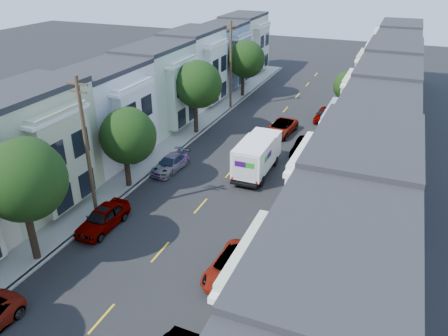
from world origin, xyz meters
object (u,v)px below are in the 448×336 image
(tree_far_r, at_px, (347,86))
(lead_sedan, at_px, (281,128))
(parked_right_b, at_px, (231,266))
(parked_right_d, at_px, (324,115))
(fedex_truck, at_px, (257,155))
(parked_right_c, at_px, (304,147))
(tree_b, at_px, (23,180))
(utility_pole_near, at_px, (87,150))
(utility_pole_far, at_px, (231,65))
(parked_left_d, at_px, (170,164))
(parked_left_c, at_px, (103,218))
(tree_d, at_px, (198,85))
(tree_e, at_px, (245,59))
(tree_c, at_px, (127,136))

(tree_far_r, distance_m, lead_sedan, 9.03)
(parked_right_b, height_order, parked_right_d, parked_right_d)
(fedex_truck, height_order, parked_right_c, fedex_truck)
(tree_b, height_order, tree_far_r, tree_b)
(tree_far_r, distance_m, utility_pole_near, 29.83)
(utility_pole_far, xyz_separation_m, fedex_truck, (8.39, -15.25, -3.44))
(parked_left_d, distance_m, parked_right_c, 12.52)
(utility_pole_far, bearing_deg, tree_far_r, 3.12)
(utility_pole_far, xyz_separation_m, parked_left_c, (1.40, -27.08, -4.38))
(tree_b, height_order, utility_pole_near, utility_pole_near)
(parked_left_c, xyz_separation_m, parked_right_b, (9.80, -1.25, -0.12))
(parked_left_c, bearing_deg, tree_d, 94.66)
(parked_left_c, bearing_deg, parked_right_d, 70.27)
(tree_e, bearing_deg, utility_pole_near, -90.00)
(fedex_truck, bearing_deg, tree_b, -117.54)
(tree_e, height_order, parked_left_d, tree_e)
(tree_c, relative_size, fedex_truck, 1.03)
(utility_pole_near, relative_size, parked_left_d, 2.35)
(parked_right_c, height_order, parked_right_d, parked_right_d)
(tree_far_r, xyz_separation_m, fedex_truck, (-4.80, -15.97, -2.18))
(tree_b, xyz_separation_m, tree_c, (0.00, 10.04, -1.15))
(fedex_truck, distance_m, lead_sedan, 9.46)
(tree_far_r, xyz_separation_m, parked_left_c, (-11.79, -27.80, -3.12))
(tree_e, bearing_deg, fedex_truck, -67.52)
(tree_far_r, relative_size, parked_left_d, 1.29)
(utility_pole_far, relative_size, fedex_truck, 1.56)
(lead_sedan, bearing_deg, parked_left_d, -113.40)
(utility_pole_far, bearing_deg, parked_right_c, -41.17)
(tree_b, distance_m, utility_pole_far, 31.46)
(lead_sedan, xyz_separation_m, parked_right_b, (3.30, -22.47, -0.05))
(utility_pole_near, height_order, parked_right_d, utility_pole_near)
(parked_right_c, bearing_deg, parked_left_d, -136.58)
(fedex_truck, bearing_deg, tree_c, -143.85)
(utility_pole_far, xyz_separation_m, lead_sedan, (7.90, -5.86, -4.45))
(tree_d, xyz_separation_m, fedex_truck, (8.40, -6.32, -3.47))
(utility_pole_near, relative_size, utility_pole_far, 1.00)
(parked_left_c, relative_size, parked_right_c, 1.16)
(tree_d, distance_m, utility_pole_near, 17.07)
(tree_e, distance_m, tree_far_r, 13.92)
(lead_sedan, bearing_deg, parked_right_b, -76.06)
(utility_pole_near, distance_m, parked_right_b, 12.29)
(fedex_truck, relative_size, lead_sedan, 1.27)
(tree_e, relative_size, utility_pole_far, 0.72)
(parked_left_c, bearing_deg, utility_pole_near, 142.63)
(parked_left_c, distance_m, parked_left_d, 9.49)
(tree_b, height_order, fedex_truck, tree_b)
(utility_pole_near, xyz_separation_m, lead_sedan, (7.90, 20.14, -4.45))
(tree_e, relative_size, tree_far_r, 1.31)
(tree_d, bearing_deg, tree_c, -90.00)
(parked_left_d, bearing_deg, tree_b, -92.19)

